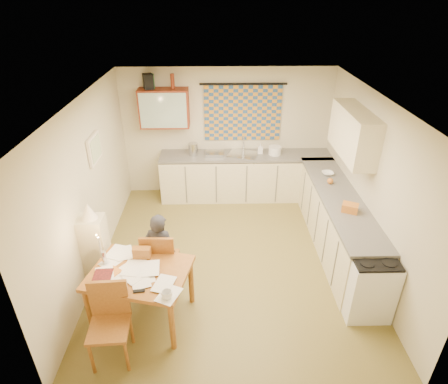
{
  "coord_description": "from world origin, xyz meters",
  "views": [
    {
      "loc": [
        -0.2,
        -4.67,
        3.76
      ],
      "look_at": [
        -0.1,
        0.2,
        1.07
      ],
      "focal_mm": 30.0,
      "sensor_mm": 36.0,
      "label": 1
    }
  ],
  "objects_px": {
    "counter_back": "(245,176)",
    "person": "(161,253)",
    "dining_table": "(142,294)",
    "chair_far": "(162,270)",
    "counter_right": "(336,221)",
    "stove": "(367,284)",
    "shelf_stand": "(97,254)"
  },
  "relations": [
    {
      "from": "counter_back",
      "to": "person",
      "type": "xyz_separation_m",
      "value": [
        -1.33,
        -2.59,
        0.15
      ]
    },
    {
      "from": "dining_table",
      "to": "chair_far",
      "type": "relative_size",
      "value": 1.36
    },
    {
      "from": "counter_back",
      "to": "chair_far",
      "type": "bearing_deg",
      "value": -117.27
    },
    {
      "from": "dining_table",
      "to": "person",
      "type": "xyz_separation_m",
      "value": [
        0.18,
        0.54,
        0.23
      ]
    },
    {
      "from": "chair_far",
      "to": "counter_right",
      "type": "bearing_deg",
      "value": -158.07
    },
    {
      "from": "counter_back",
      "to": "person",
      "type": "height_order",
      "value": "person"
    },
    {
      "from": "chair_far",
      "to": "dining_table",
      "type": "bearing_deg",
      "value": 73.94
    },
    {
      "from": "person",
      "to": "counter_right",
      "type": "bearing_deg",
      "value": -144.31
    },
    {
      "from": "counter_right",
      "to": "dining_table",
      "type": "relative_size",
      "value": 2.22
    },
    {
      "from": "counter_right",
      "to": "stove",
      "type": "xyz_separation_m",
      "value": [
        0.0,
        -1.43,
        -0.01
      ]
    },
    {
      "from": "stove",
      "to": "dining_table",
      "type": "relative_size",
      "value": 0.66
    },
    {
      "from": "stove",
      "to": "shelf_stand",
      "type": "bearing_deg",
      "value": 171.66
    },
    {
      "from": "counter_back",
      "to": "chair_far",
      "type": "distance_m",
      "value": 2.92
    },
    {
      "from": "counter_right",
      "to": "person",
      "type": "height_order",
      "value": "person"
    },
    {
      "from": "person",
      "to": "counter_back",
      "type": "bearing_deg",
      "value": -101.18
    },
    {
      "from": "person",
      "to": "shelf_stand",
      "type": "distance_m",
      "value": 0.88
    },
    {
      "from": "counter_right",
      "to": "person",
      "type": "bearing_deg",
      "value": -160.31
    },
    {
      "from": "stove",
      "to": "chair_far",
      "type": "relative_size",
      "value": 0.9
    },
    {
      "from": "counter_right",
      "to": "chair_far",
      "type": "distance_m",
      "value": 2.84
    },
    {
      "from": "stove",
      "to": "dining_table",
      "type": "xyz_separation_m",
      "value": [
        -2.85,
        -0.06,
        -0.06
      ]
    },
    {
      "from": "counter_back",
      "to": "counter_right",
      "type": "height_order",
      "value": "same"
    },
    {
      "from": "stove",
      "to": "shelf_stand",
      "type": "relative_size",
      "value": 0.77
    },
    {
      "from": "counter_right",
      "to": "chair_far",
      "type": "relative_size",
      "value": 3.02
    },
    {
      "from": "counter_back",
      "to": "shelf_stand",
      "type": "relative_size",
      "value": 2.88
    },
    {
      "from": "counter_right",
      "to": "counter_back",
      "type": "bearing_deg",
      "value": 129.23
    },
    {
      "from": "counter_right",
      "to": "chair_far",
      "type": "height_order",
      "value": "chair_far"
    },
    {
      "from": "counter_back",
      "to": "stove",
      "type": "height_order",
      "value": "counter_back"
    },
    {
      "from": "chair_far",
      "to": "shelf_stand",
      "type": "xyz_separation_m",
      "value": [
        -0.87,
        0.04,
        0.27
      ]
    },
    {
      "from": "person",
      "to": "shelf_stand",
      "type": "bearing_deg",
      "value": 13.24
    },
    {
      "from": "counter_right",
      "to": "dining_table",
      "type": "xyz_separation_m",
      "value": [
        -2.85,
        -1.49,
        -0.07
      ]
    },
    {
      "from": "stove",
      "to": "dining_table",
      "type": "height_order",
      "value": "stove"
    },
    {
      "from": "counter_right",
      "to": "person",
      "type": "distance_m",
      "value": 2.84
    }
  ]
}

